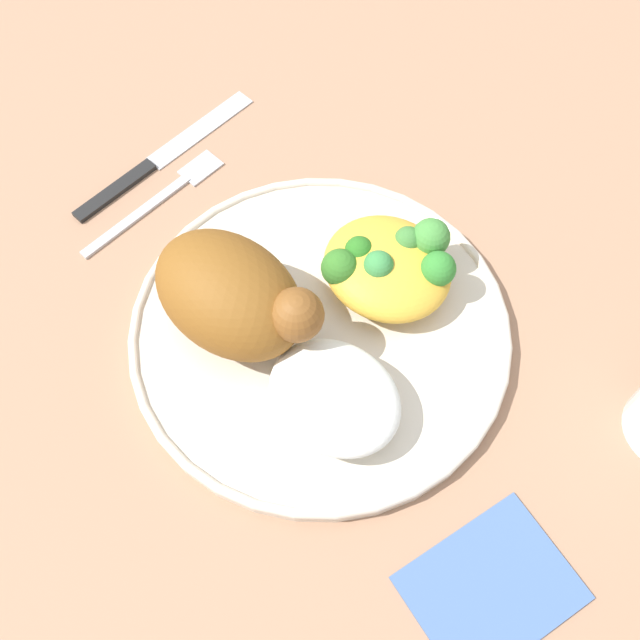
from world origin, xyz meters
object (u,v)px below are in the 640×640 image
Objects in this scene: roasted_chicken at (233,296)px; rice_pile at (335,397)px; knife at (151,164)px; plate at (320,331)px; mac_cheese_with_broccoli at (388,265)px; napkin at (491,587)px; fork at (160,197)px.

rice_pile is (0.10, -0.01, -0.02)m from roasted_chicken.
plate is at bearing -8.06° from knife.
rice_pile reaches higher than plate.
roasted_chicken is 0.12m from mac_cheese_with_broccoli.
napkin is (0.19, -0.13, -0.03)m from mac_cheese_with_broccoli.
mac_cheese_with_broccoli reaches higher than knife.
fork is 0.75× the size of knife.
roasted_chicken is 0.67× the size of knife.
fork is at bearing 176.50° from plate.
plate is 2.76× the size of napkin.
knife is 0.43m from napkin.
knife is (-0.22, 0.03, -0.00)m from plate.
plate is 1.48× the size of knife.
roasted_chicken is at bearing -21.66° from knife.
knife reaches higher than napkin.
knife is at bearing 158.34° from roasted_chicken.
napkin is at bearing -11.50° from fork.
rice_pile is at bearing -3.48° from roasted_chicken.
roasted_chicken is at bearing 172.85° from napkin.
plate is 1.98× the size of fork.
knife is at bearing -171.64° from mac_cheese_with_broccoli.
napkin is at bearing -34.73° from mac_cheese_with_broccoli.
plate is at bearing 139.40° from rice_pile.
rice_pile is 0.67× the size of fork.
knife is at bearing 166.81° from napkin.
plate is 0.22m from knife.
plate is at bearing -3.50° from fork.
fork is at bearing 160.85° from roasted_chicken.
fork reaches higher than napkin.
mac_cheese_with_broccoli is (-0.04, 0.11, 0.00)m from rice_pile.
fork is at bearing 168.50° from napkin.
plate is at bearing 161.53° from napkin.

